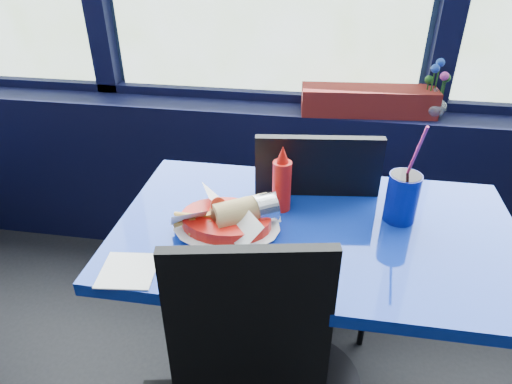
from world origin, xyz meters
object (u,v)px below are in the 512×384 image
(planter_box, at_px, (368,101))
(soda_cup, at_px, (402,196))
(food_basket, at_px, (228,219))
(ketchup_bottle, at_px, (282,182))
(chair_near_back, at_px, (318,222))
(flower_vase, at_px, (434,100))
(near_table, at_px, (312,273))

(planter_box, bearing_deg, soda_cup, -89.89)
(soda_cup, bearing_deg, food_basket, -164.58)
(soda_cup, bearing_deg, ketchup_bottle, 179.99)
(chair_near_back, bearing_deg, flower_vase, -137.71)
(chair_near_back, bearing_deg, soda_cup, 129.34)
(ketchup_bottle, relative_size, soda_cup, 0.67)
(near_table, distance_m, soda_cup, 0.37)
(near_table, distance_m, ketchup_bottle, 0.31)
(planter_box, distance_m, food_basket, 0.99)
(planter_box, relative_size, ketchup_bottle, 2.64)
(planter_box, bearing_deg, ketchup_bottle, -116.73)
(flower_vase, bearing_deg, soda_cup, -105.11)
(near_table, relative_size, ketchup_bottle, 5.44)
(near_table, xyz_separation_m, flower_vase, (0.45, 0.84, 0.31))
(food_basket, height_order, ketchup_bottle, ketchup_bottle)
(near_table, distance_m, planter_box, 0.90)
(flower_vase, bearing_deg, near_table, -118.40)
(near_table, bearing_deg, food_basket, -168.03)
(planter_box, bearing_deg, flower_vase, -4.42)
(near_table, relative_size, food_basket, 3.91)
(chair_near_back, height_order, food_basket, chair_near_back)
(food_basket, bearing_deg, planter_box, 56.96)
(chair_near_back, relative_size, soda_cup, 2.93)
(planter_box, height_order, food_basket, planter_box)
(food_basket, distance_m, soda_cup, 0.53)
(planter_box, distance_m, soda_cup, 0.75)
(flower_vase, relative_size, soda_cup, 0.76)
(planter_box, relative_size, soda_cup, 1.78)
(near_table, height_order, ketchup_bottle, ketchup_bottle)
(soda_cup, bearing_deg, flower_vase, 74.89)
(chair_near_back, xyz_separation_m, flower_vase, (0.45, 0.52, 0.33))
(chair_near_back, bearing_deg, food_basket, 47.62)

